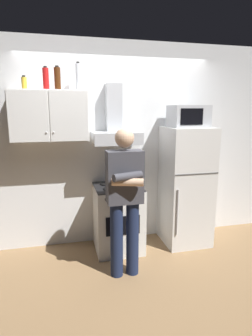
{
  "coord_description": "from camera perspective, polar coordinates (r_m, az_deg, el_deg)",
  "views": [
    {
      "loc": [
        -0.74,
        -3.09,
        1.82
      ],
      "look_at": [
        0.0,
        0.0,
        1.15
      ],
      "focal_mm": 29.48,
      "sensor_mm": 36.0,
      "label": 1
    }
  ],
  "objects": [
    {
      "name": "ground_plane",
      "position": [
        3.66,
        -0.0,
        -17.89
      ],
      "size": [
        7.0,
        7.0,
        0.0
      ],
      "primitive_type": "plane",
      "color": "olive"
    },
    {
      "name": "back_wall_tiled",
      "position": [
        3.8,
        -2.12,
        4.78
      ],
      "size": [
        4.8,
        0.1,
        2.7
      ],
      "primitive_type": "cube",
      "color": "white",
      "rests_on": "ground_plane"
    },
    {
      "name": "upper_cabinet",
      "position": [
        3.47,
        -15.53,
        10.32
      ],
      "size": [
        0.9,
        0.37,
        0.6
      ],
      "color": "silver"
    },
    {
      "name": "stove_oven",
      "position": [
        3.68,
        -1.69,
        -10.23
      ],
      "size": [
        0.6,
        0.62,
        0.87
      ],
      "color": "white",
      "rests_on": "ground_plane"
    },
    {
      "name": "range_hood",
      "position": [
        3.54,
        -2.23,
        8.29
      ],
      "size": [
        0.6,
        0.44,
        0.75
      ],
      "color": "#B7BABF"
    },
    {
      "name": "refrigerator",
      "position": [
        3.86,
        12.24,
        -3.7
      ],
      "size": [
        0.6,
        0.62,
        1.6
      ],
      "color": "silver",
      "rests_on": "ground_plane"
    },
    {
      "name": "microwave",
      "position": [
        3.74,
        12.75,
        10.39
      ],
      "size": [
        0.48,
        0.37,
        0.28
      ],
      "color": "#B7BABF",
      "rests_on": "refrigerator"
    },
    {
      "name": "person_standing",
      "position": [
        2.96,
        -0.27,
        -6.22
      ],
      "size": [
        0.38,
        0.33,
        1.64
      ],
      "color": "#192342",
      "rests_on": "ground_plane"
    },
    {
      "name": "cooking_pot",
      "position": [
        3.44,
        0.79,
        -3.17
      ],
      "size": [
        0.28,
        0.18,
        0.1
      ],
      "color": "#B7BABF",
      "rests_on": "stove_oven"
    },
    {
      "name": "bottle_soda_red",
      "position": [
        3.49,
        -16.24,
        17.3
      ],
      "size": [
        0.07,
        0.07,
        0.26
      ],
      "color": "red",
      "rests_on": "upper_cabinet"
    },
    {
      "name": "bottle_rum_dark",
      "position": [
        3.48,
        -13.99,
        17.5
      ],
      "size": [
        0.07,
        0.07,
        0.27
      ],
      "color": "#47230F",
      "rests_on": "upper_cabinet"
    },
    {
      "name": "bottle_spice_jar",
      "position": [
        3.51,
        -20.3,
        16.13
      ],
      "size": [
        0.06,
        0.06,
        0.16
      ],
      "color": "gold",
      "rests_on": "upper_cabinet"
    },
    {
      "name": "bottle_vodka_clear",
      "position": [
        3.5,
        -9.82,
        18.07
      ],
      "size": [
        0.06,
        0.06,
        0.33
      ],
      "color": "silver",
      "rests_on": "upper_cabinet"
    }
  ]
}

